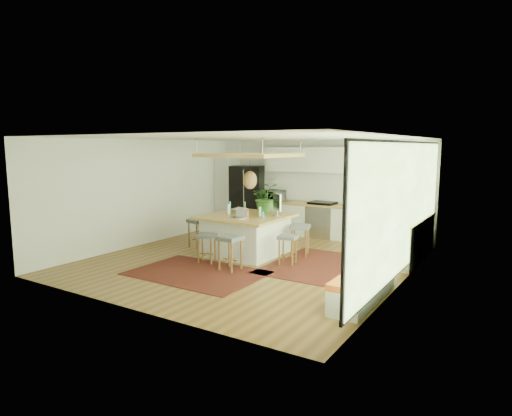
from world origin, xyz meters
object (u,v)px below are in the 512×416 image
Objects in this scene: island_plant at (265,201)px; stool_right_back at (300,241)px; laptop at (238,213)px; fridge at (248,199)px; monitor at (277,205)px; stool_near_right at (230,253)px; stool_right_front at (288,248)px; microwave at (275,194)px; island at (246,235)px; stool_near_left at (207,247)px; stool_left_side at (198,234)px.

stool_right_back is at bearing -7.42° from island_plant.
fridge is at bearing 133.07° from laptop.
stool_right_back is at bearing 69.88° from monitor.
laptop is at bearing 114.81° from stool_near_right.
stool_right_front is at bearing 19.33° from laptop.
microwave is at bearing 165.16° from monitor.
stool_right_back reaches higher than stool_right_front.
laptop reaches higher than stool_right_back.
stool_near_right is 1.24× the size of monitor.
island is 2.90× the size of stool_near_left.
stool_near_right is at bearing -51.96° from monitor.
stool_near_left is 1.50m from stool_left_side.
stool_right_front is 0.85m from stool_right_back.
island_plant reaches higher than microwave.
fridge is at bearing 118.77° from stool_near_right.
monitor is (-0.61, 0.61, 0.83)m from stool_right_front.
laptop is at bearing -14.02° from stool_left_side.
microwave reaches higher than stool_right_front.
fridge reaches higher than stool_near_left.
stool_right_front is at bearing -61.27° from fridge.
monitor is 0.81× the size of island_plant.
microwave is at bearing 107.35° from stool_near_right.
stool_right_front is at bearing 26.89° from stool_near_left.
fridge reaches higher than island.
stool_near_left is at bearing -85.16° from fridge.
stool_right_back is (-0.12, 0.84, 0.00)m from stool_right_front.
laptop reaches higher than stool_right_front.
fridge is 4.17m from stool_near_left.
stool_near_left is 0.90× the size of stool_near_right.
stool_right_back is 2.08× the size of laptop.
stool_right_front is 1.39m from laptop.
stool_right_back is (2.91, -2.23, -0.57)m from fridge.
island is at bearing -56.67° from microwave.
laptop is 0.61× the size of microwave.
microwave is (0.58, 2.85, 0.76)m from stool_left_side.
island_plant is (0.92, -2.12, 0.09)m from microwave.
microwave is (-1.46, 2.48, -0.07)m from monitor.
fridge is at bearing 110.71° from stool_near_left.
microwave is (-1.95, 2.25, 0.76)m from stool_right_back.
stool_near_left is at bearing -105.28° from island.
stool_left_side is at bearing 174.90° from stool_right_front.
laptop is 0.61× the size of monitor.
island_plant reaches higher than stool_right_front.
laptop is 0.49× the size of island_plant.
monitor is (-0.49, -0.23, 0.83)m from stool_right_back.
island_plant reaches higher than stool_left_side.
monitor reaches higher than stool_near_left.
stool_near_right is 2.04× the size of laptop.
island reaches higher than stool_right_back.
stool_near_left is at bearing -103.22° from island_plant.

